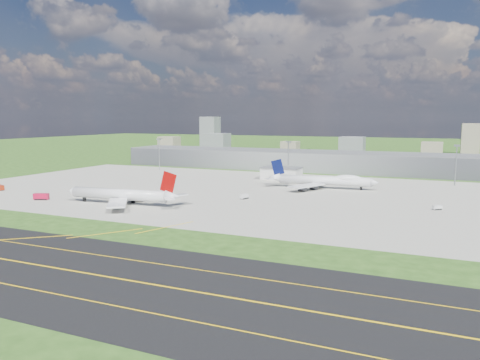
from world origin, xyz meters
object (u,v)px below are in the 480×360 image
at_px(airliner_red_twin, 123,195).
at_px(van_white_near, 244,197).
at_px(fire_truck, 41,197).
at_px(crash_tender, 0,188).
at_px(tug_yellow, 114,195).
at_px(van_white_far, 437,208).
at_px(airliner_blue_quad, 324,181).

height_order(airliner_red_twin, van_white_near, airliner_red_twin).
xyz_separation_m(fire_truck, crash_tender, (-48.00, 14.67, -0.13)).
relative_size(tug_yellow, van_white_near, 0.65).
xyz_separation_m(tug_yellow, van_white_far, (161.96, 29.79, 0.29)).
bearing_deg(crash_tender, airliner_blue_quad, 45.11).
bearing_deg(airliner_blue_quad, crash_tender, -159.53).
xyz_separation_m(airliner_red_twin, airliner_blue_quad, (77.94, 91.59, 0.14)).
distance_m(fire_truck, van_white_near, 105.79).
height_order(airliner_red_twin, crash_tender, airliner_red_twin).
distance_m(airliner_red_twin, fire_truck, 47.68).
xyz_separation_m(airliner_red_twin, van_white_far, (142.23, 47.12, -3.54)).
relative_size(airliner_red_twin, tug_yellow, 18.05).
height_order(crash_tender, van_white_near, crash_tender).
relative_size(airliner_red_twin, van_white_near, 11.66).
height_order(airliner_blue_quad, van_white_near, airliner_blue_quad).
relative_size(crash_tender, van_white_far, 1.38).
bearing_deg(tug_yellow, crash_tender, 164.30).
relative_size(airliner_red_twin, van_white_far, 13.91).
distance_m(crash_tender, van_white_far, 240.56).
bearing_deg(van_white_far, fire_truck, 160.93).
relative_size(airliner_blue_quad, fire_truck, 8.29).
distance_m(fire_truck, van_white_far, 196.88).
bearing_deg(fire_truck, crash_tender, 138.59).
bearing_deg(fire_truck, tug_yellow, 17.19).
bearing_deg(crash_tender, fire_truck, 2.25).
xyz_separation_m(airliner_red_twin, fire_truck, (-47.08, -6.96, -3.00)).
height_order(tug_yellow, van_white_near, van_white_near).
xyz_separation_m(fire_truck, tug_yellow, (27.35, 24.29, -0.83)).
bearing_deg(fire_truck, airliner_red_twin, -16.01).
bearing_deg(tug_yellow, van_white_far, -12.55).
bearing_deg(fire_truck, airliner_blue_quad, 13.83).
xyz_separation_m(airliner_blue_quad, fire_truck, (-125.01, -98.54, -3.14)).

